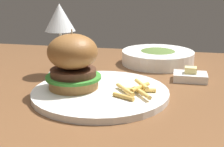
{
  "coord_description": "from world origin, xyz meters",
  "views": [
    {
      "loc": [
        0.08,
        -0.7,
        0.99
      ],
      "look_at": [
        -0.06,
        -0.04,
        0.78
      ],
      "focal_mm": 50.0,
      "sensor_mm": 36.0,
      "label": 1
    }
  ],
  "objects_px": {
    "main_plate": "(100,93)",
    "burger_sandwich": "(73,61)",
    "wine_glass": "(60,20)",
    "butter_dish": "(190,76)",
    "soup_bowl": "(158,57)"
  },
  "relations": [
    {
      "from": "main_plate",
      "to": "burger_sandwich",
      "type": "xyz_separation_m",
      "value": [
        -0.06,
        0.0,
        0.07
      ]
    },
    {
      "from": "wine_glass",
      "to": "butter_dish",
      "type": "distance_m",
      "value": 0.37
    },
    {
      "from": "wine_glass",
      "to": "soup_bowl",
      "type": "xyz_separation_m",
      "value": [
        0.25,
        0.17,
        -0.12
      ]
    },
    {
      "from": "main_plate",
      "to": "butter_dish",
      "type": "height_order",
      "value": "butter_dish"
    },
    {
      "from": "wine_glass",
      "to": "main_plate",
      "type": "bearing_deg",
      "value": -45.0
    },
    {
      "from": "wine_glass",
      "to": "soup_bowl",
      "type": "height_order",
      "value": "wine_glass"
    },
    {
      "from": "main_plate",
      "to": "burger_sandwich",
      "type": "distance_m",
      "value": 0.09
    },
    {
      "from": "butter_dish",
      "to": "soup_bowl",
      "type": "distance_m",
      "value": 0.18
    },
    {
      "from": "burger_sandwich",
      "to": "soup_bowl",
      "type": "height_order",
      "value": "burger_sandwich"
    },
    {
      "from": "main_plate",
      "to": "soup_bowl",
      "type": "height_order",
      "value": "soup_bowl"
    },
    {
      "from": "main_plate",
      "to": "butter_dish",
      "type": "distance_m",
      "value": 0.25
    },
    {
      "from": "wine_glass",
      "to": "butter_dish",
      "type": "xyz_separation_m",
      "value": [
        0.34,
        0.01,
        -0.13
      ]
    },
    {
      "from": "wine_glass",
      "to": "butter_dish",
      "type": "bearing_deg",
      "value": 1.56
    },
    {
      "from": "wine_glass",
      "to": "burger_sandwich",
      "type": "bearing_deg",
      "value": -60.1
    },
    {
      "from": "butter_dish",
      "to": "soup_bowl",
      "type": "bearing_deg",
      "value": 120.98
    }
  ]
}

